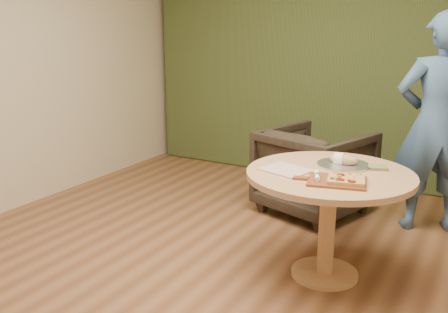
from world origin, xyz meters
name	(u,v)px	position (x,y,z in m)	size (l,w,h in m)	color
room_shell	(214,79)	(0.00, 0.00, 1.40)	(5.04, 6.04, 2.84)	brown
curtain	(356,53)	(0.00, 2.90, 1.40)	(4.80, 0.14, 2.78)	#303E1C
pedestal_table	(329,192)	(0.47, 0.70, 0.61)	(1.10, 1.10, 0.75)	tan
pizza_paddle	(335,181)	(0.57, 0.50, 0.76)	(0.47, 0.36, 0.01)	brown
flatbread_pizza	(346,179)	(0.63, 0.51, 0.78)	(0.27, 0.27, 0.04)	tan
cutlery_roll	(317,175)	(0.45, 0.49, 0.78)	(0.10, 0.19, 0.03)	white
newspaper	(286,170)	(0.21, 0.58, 0.76)	(0.30, 0.25, 0.01)	white
serving_tray	(343,165)	(0.50, 0.88, 0.76)	(0.36, 0.36, 0.02)	silver
bread_roll	(342,160)	(0.49, 0.88, 0.79)	(0.19, 0.09, 0.09)	tan
green_packet	(378,168)	(0.73, 0.92, 0.76)	(0.12, 0.10, 0.02)	brown
armchair	(315,167)	(-0.01, 1.82, 0.43)	(0.84, 0.79, 0.86)	black
person_standing	(436,124)	(0.95, 1.94, 0.90)	(0.66, 0.43, 1.81)	#3F628D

